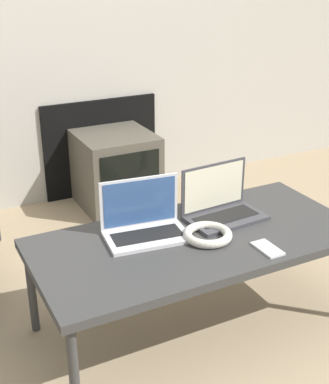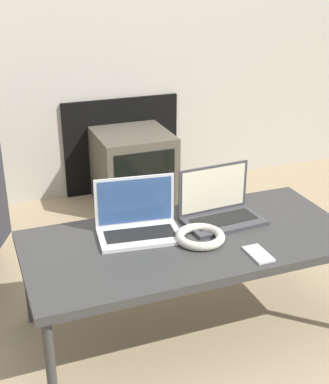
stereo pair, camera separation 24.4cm
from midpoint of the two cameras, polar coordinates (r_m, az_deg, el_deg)
name	(u,v)px [view 2 (the right image)]	position (r m, az deg, el deg)	size (l,w,h in m)	color
ground_plane	(212,360)	(2.31, 8.24, -17.44)	(14.00, 14.00, 0.00)	#998466
table	(190,245)	(2.25, 5.87, -5.70)	(1.37, 0.65, 0.44)	#333333
laptop_left	(138,221)	(2.23, 0.26, -3.24)	(0.36, 0.25, 0.23)	silver
laptop_right	(219,208)	(2.38, 8.80, -1.74)	(0.35, 0.23, 0.23)	#38383D
headphones	(200,237)	(2.21, 6.99, -4.83)	(0.21, 0.21, 0.04)	beige
phone	(258,254)	(2.15, 13.23, -6.54)	(0.07, 0.14, 0.01)	silver
tv	(133,169)	(3.51, -1.37, 2.48)	(0.47, 0.49, 0.49)	#4C473D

